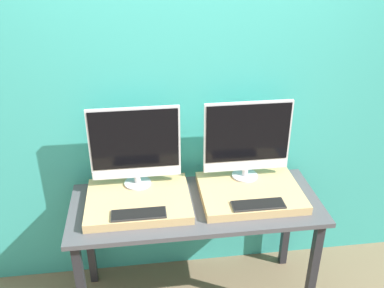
% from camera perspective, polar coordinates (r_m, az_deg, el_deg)
% --- Properties ---
extents(wall_back, '(8.00, 0.04, 2.60)m').
position_cam_1_polar(wall_back, '(2.74, -0.54, 5.55)').
color(wall_back, teal).
rests_on(wall_back, ground_plane).
extents(workbench, '(1.54, 0.62, 0.79)m').
position_cam_1_polar(workbench, '(2.71, 0.51, -9.54)').
color(workbench, '#47474C').
rests_on(workbench, ground_plane).
extents(wooden_riser_left, '(0.62, 0.49, 0.05)m').
position_cam_1_polar(wooden_riser_left, '(2.64, -7.15, -7.50)').
color(wooden_riser_left, tan).
rests_on(wooden_riser_left, workbench).
extents(monitor_left, '(0.55, 0.17, 0.52)m').
position_cam_1_polar(monitor_left, '(2.62, -7.59, -0.24)').
color(monitor_left, silver).
rests_on(monitor_left, wooden_riser_left).
extents(keyboard_left, '(0.31, 0.11, 0.01)m').
position_cam_1_polar(keyboard_left, '(2.48, -7.11, -9.25)').
color(keyboard_left, '#2D2D2D').
rests_on(keyboard_left, wooden_riser_left).
extents(wooden_riser_right, '(0.62, 0.49, 0.05)m').
position_cam_1_polar(wooden_riser_right, '(2.72, 7.76, -6.39)').
color(wooden_riser_right, tan).
rests_on(wooden_riser_right, workbench).
extents(monitor_right, '(0.55, 0.17, 0.52)m').
position_cam_1_polar(monitor_right, '(2.70, 7.37, 0.67)').
color(monitor_right, silver).
rests_on(monitor_right, wooden_riser_right).
extents(keyboard_right, '(0.31, 0.11, 0.01)m').
position_cam_1_polar(keyboard_right, '(2.56, 8.83, -7.98)').
color(keyboard_right, '#2D2D2D').
rests_on(keyboard_right, wooden_riser_right).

